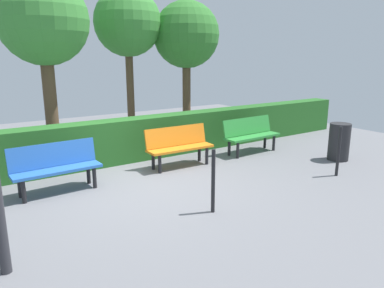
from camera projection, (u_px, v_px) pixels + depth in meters
ground_plane at (143, 184)px, 6.79m from camera, size 16.59×16.59×0.00m
bench_green at (250, 133)px, 8.93m from camera, size 1.55×0.52×0.86m
bench_orange at (179, 145)px, 7.82m from camera, size 1.48×0.50×0.86m
bench_blue at (56, 165)px, 6.34m from camera, size 1.51×0.51×0.86m
hedge_row at (152, 137)px, 8.56m from camera, size 12.59×0.53×0.97m
tree_near at (186, 36)px, 10.38m from camera, size 1.90×1.90×3.88m
tree_mid at (128, 24)px, 9.88m from camera, size 1.84×1.84×4.15m
tree_far at (43, 22)px, 8.05m from camera, size 2.02×2.02×4.14m
railing_post_near at (339, 152)px, 7.17m from camera, size 0.06×0.06×1.00m
railing_post_mid at (213, 181)px, 5.48m from camera, size 0.06×0.06×1.00m
trash_bin at (339, 142)px, 8.30m from camera, size 0.47×0.47×0.85m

